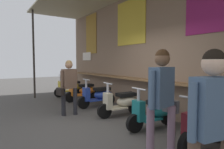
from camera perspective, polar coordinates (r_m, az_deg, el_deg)
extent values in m
plane|color=#474442|center=(4.62, -3.57, -15.65)|extent=(32.12, 32.12, 0.00)
cube|color=#7F6651|center=(5.67, 14.50, 7.96)|extent=(11.47, 0.25, 3.92)
cube|color=brown|center=(5.45, 12.20, -1.88)|extent=(10.33, 0.36, 0.05)
cube|color=olive|center=(8.86, -6.20, 11.77)|extent=(0.95, 0.02, 1.72)
cube|color=gold|center=(6.57, 5.50, 15.16)|extent=(1.42, 0.02, 1.47)
cube|color=beige|center=(9.16, -7.47, 5.34)|extent=(0.82, 0.03, 0.37)
cylinder|color=#332D28|center=(8.77, -22.17, 5.65)|extent=(0.08, 0.08, 3.73)
ellipsoid|color=gold|center=(8.98, -11.04, -3.55)|extent=(0.41, 0.72, 0.30)
cube|color=black|center=(8.94, -11.35, -2.30)|extent=(0.33, 0.56, 0.10)
cube|color=gold|center=(8.86, -13.08, -4.66)|extent=(0.40, 0.52, 0.04)
cube|color=gold|center=(8.72, -14.91, -3.37)|extent=(0.29, 0.17, 0.44)
cylinder|color=#B7B7BC|center=(8.70, -14.93, -2.52)|extent=(0.07, 0.07, 0.70)
cylinder|color=#B7B7BC|center=(8.67, -14.96, -0.22)|extent=(0.46, 0.06, 0.04)
cylinder|color=black|center=(8.72, -15.49, -5.17)|extent=(0.12, 0.40, 0.40)
cylinder|color=black|center=(9.12, -9.61, -4.69)|extent=(0.12, 0.40, 0.40)
ellipsoid|color=orange|center=(7.79, -7.27, -4.63)|extent=(0.41, 0.72, 0.30)
cube|color=black|center=(7.74, -7.61, -3.19)|extent=(0.32, 0.56, 0.10)
cube|color=orange|center=(7.66, -9.57, -5.94)|extent=(0.40, 0.52, 0.04)
cube|color=orange|center=(7.49, -11.64, -4.48)|extent=(0.29, 0.17, 0.44)
cylinder|color=#B7B7BC|center=(7.48, -11.65, -3.49)|extent=(0.07, 0.07, 0.70)
cylinder|color=#B7B7BC|center=(7.44, -11.69, -0.81)|extent=(0.46, 0.06, 0.04)
cylinder|color=black|center=(7.50, -12.31, -6.57)|extent=(0.12, 0.40, 0.40)
cylinder|color=black|center=(7.95, -5.68, -5.91)|extent=(0.12, 0.40, 0.40)
ellipsoid|color=#233D9E|center=(6.74, -2.60, -5.93)|extent=(0.38, 0.70, 0.30)
cube|color=black|center=(6.68, -2.98, -4.28)|extent=(0.30, 0.55, 0.10)
cube|color=#233D9E|center=(6.60, -5.23, -7.48)|extent=(0.38, 0.50, 0.04)
cube|color=#233D9E|center=(6.42, -7.61, -5.81)|extent=(0.28, 0.16, 0.44)
cylinder|color=#B7B7BC|center=(6.40, -7.62, -4.66)|extent=(0.07, 0.07, 0.70)
cylinder|color=#B7B7BC|center=(6.36, -7.65, -1.54)|extent=(0.46, 0.04, 0.04)
cylinder|color=black|center=(6.43, -8.40, -8.25)|extent=(0.10, 0.40, 0.40)
cylinder|color=black|center=(6.90, -0.80, -7.38)|extent=(0.10, 0.40, 0.40)
ellipsoid|color=beige|center=(5.64, 4.61, -7.85)|extent=(0.43, 0.73, 0.30)
cube|color=black|center=(5.58, 4.20, -5.89)|extent=(0.34, 0.57, 0.10)
cube|color=beige|center=(5.49, 1.54, -9.77)|extent=(0.42, 0.53, 0.04)
cube|color=beige|center=(5.30, -1.26, -7.83)|extent=(0.29, 0.18, 0.44)
cylinder|color=#B7B7BC|center=(5.27, -1.26, -6.45)|extent=(0.07, 0.07, 0.70)
cylinder|color=#B7B7BC|center=(5.22, -1.27, -2.67)|extent=(0.46, 0.07, 0.04)
cylinder|color=black|center=(5.31, -2.23, -10.79)|extent=(0.13, 0.41, 0.40)
cylinder|color=black|center=(5.83, 6.67, -9.50)|extent=(0.13, 0.41, 0.40)
ellipsoid|color=#197075|center=(4.75, 14.18, -10.17)|extent=(0.43, 0.73, 0.30)
cube|color=black|center=(4.67, 13.77, -7.89)|extent=(0.34, 0.57, 0.10)
cube|color=#197075|center=(4.56, 10.89, -12.67)|extent=(0.42, 0.53, 0.04)
cube|color=#197075|center=(4.32, 7.85, -10.54)|extent=(0.29, 0.18, 0.44)
cylinder|color=#B7B7BC|center=(4.29, 7.87, -8.86)|extent=(0.07, 0.07, 0.70)
cylinder|color=#B7B7BC|center=(4.23, 7.91, -4.23)|extent=(0.46, 0.07, 0.04)
cylinder|color=black|center=(4.34, 6.74, -14.19)|extent=(0.13, 0.41, 0.40)
cylinder|color=black|center=(4.97, 16.27, -11.96)|extent=(0.13, 0.41, 0.40)
ellipsoid|color=maroon|center=(4.07, 27.35, -12.86)|extent=(0.40, 0.71, 0.30)
cube|color=black|center=(3.98, 27.11, -10.26)|extent=(0.32, 0.56, 0.10)
cube|color=maroon|center=(3.82, 24.80, -16.25)|extent=(0.40, 0.51, 0.04)
cube|color=maroon|center=(3.51, 22.40, -14.22)|extent=(0.28, 0.17, 0.44)
cylinder|color=#B7B7BC|center=(3.47, 22.46, -12.18)|extent=(0.07, 0.07, 0.70)
cylinder|color=#B7B7BC|center=(3.39, 22.61, -6.47)|extent=(0.46, 0.05, 0.04)
cylinder|color=black|center=(3.52, 21.37, -18.81)|extent=(0.11, 0.40, 0.40)
cylinder|color=black|center=(4.34, 28.82, -14.61)|extent=(0.11, 0.40, 0.40)
cylinder|color=gray|center=(3.13, 11.27, -17.07)|extent=(0.12, 0.12, 0.85)
cylinder|color=gray|center=(3.30, 17.11, -16.03)|extent=(0.12, 0.12, 0.85)
cube|color=slate|center=(3.04, 14.51, -3.57)|extent=(0.27, 0.46, 0.60)
sphere|color=brown|center=(3.02, 14.64, 4.54)|extent=(0.23, 0.23, 0.23)
sphere|color=#472D19|center=(3.02, 14.65, 5.31)|extent=(0.21, 0.21, 0.21)
cylinder|color=slate|center=(2.83, 11.83, -4.52)|extent=(0.08, 0.08, 0.57)
cylinder|color=slate|center=(3.26, 16.81, -3.51)|extent=(0.08, 0.08, 0.57)
cube|color=#4C4C51|center=(3.39, 16.98, -8.98)|extent=(0.27, 0.15, 0.20)
cube|color=slate|center=(2.08, 27.55, -8.59)|extent=(0.28, 0.44, 0.58)
sphere|color=beige|center=(2.03, 27.91, 2.81)|extent=(0.22, 0.22, 0.22)
sphere|color=black|center=(2.03, 27.94, 3.90)|extent=(0.20, 0.20, 0.20)
cylinder|color=slate|center=(1.91, 22.73, -10.25)|extent=(0.08, 0.08, 0.54)
cylinder|color=#232328|center=(5.73, -10.82, -7.83)|extent=(0.12, 0.12, 0.78)
cylinder|color=#232328|center=(5.70, -14.17, -7.94)|extent=(0.12, 0.12, 0.78)
cube|color=brown|center=(5.62, -12.59, -1.22)|extent=(0.28, 0.42, 0.55)
sphere|color=#A37556|center=(5.60, -12.65, 2.78)|extent=(0.21, 0.21, 0.21)
sphere|color=olive|center=(5.60, -12.65, 3.16)|extent=(0.19, 0.19, 0.19)
cylinder|color=brown|center=(5.75, -10.64, -1.32)|extent=(0.08, 0.08, 0.52)
cylinder|color=brown|center=(5.49, -14.62, -1.61)|extent=(0.08, 0.08, 0.52)
cube|color=black|center=(5.48, -15.08, -4.90)|extent=(0.28, 0.15, 0.20)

